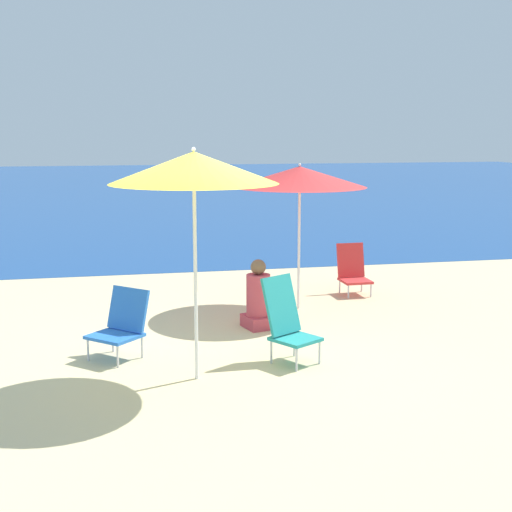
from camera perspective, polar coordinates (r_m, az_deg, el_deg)
ground_plane at (r=7.61m, az=-3.56°, el=-8.89°), size 60.00×60.00×0.00m
sea_water at (r=32.37m, az=-10.20°, el=5.49°), size 60.00×40.00×0.01m
beach_umbrella_yellow at (r=6.88m, az=-5.00°, el=7.03°), size 1.64×1.64×2.30m
beach_umbrella_red at (r=9.76m, az=3.52°, el=6.34°), size 1.83×1.83×2.02m
beach_chair_blue at (r=7.97m, az=-10.71°, el=-5.28°), size 0.74×0.74×0.75m
beach_chair_teal at (r=7.68m, az=2.51°, el=-5.12°), size 0.65×0.68×0.92m
beach_chair_red at (r=10.97m, az=7.75°, el=-1.12°), size 0.44×0.52×0.76m
person_seated_near at (r=8.97m, az=0.18°, el=-3.52°), size 0.42×0.46×0.88m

